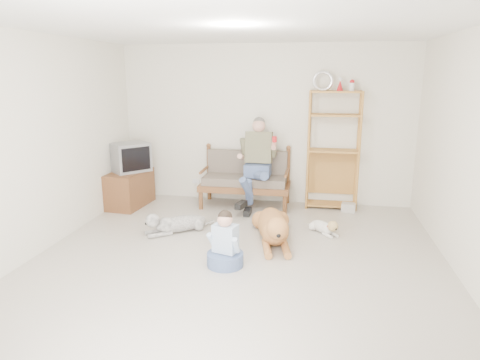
% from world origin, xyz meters
% --- Properties ---
extents(floor, '(5.50, 5.50, 0.00)m').
position_xyz_m(floor, '(0.00, 0.00, 0.00)').
color(floor, beige).
rests_on(floor, ground).
extents(ceiling, '(5.50, 5.50, 0.00)m').
position_xyz_m(ceiling, '(0.00, 0.00, 2.70)').
color(ceiling, white).
rests_on(ceiling, ground).
extents(wall_back, '(5.00, 0.00, 5.00)m').
position_xyz_m(wall_back, '(0.00, 2.75, 1.35)').
color(wall_back, beige).
rests_on(wall_back, ground).
extents(wall_front, '(5.00, 0.00, 5.00)m').
position_xyz_m(wall_front, '(0.00, -2.75, 1.35)').
color(wall_front, beige).
rests_on(wall_front, ground).
extents(wall_left, '(0.00, 5.50, 5.50)m').
position_xyz_m(wall_left, '(-2.50, 0.00, 1.35)').
color(wall_left, beige).
rests_on(wall_left, ground).
extents(wall_right, '(0.00, 5.50, 5.50)m').
position_xyz_m(wall_right, '(2.50, 0.00, 1.35)').
color(wall_right, beige).
rests_on(wall_right, ground).
extents(loveseat, '(1.50, 0.71, 0.95)m').
position_xyz_m(loveseat, '(-0.28, 2.42, 0.49)').
color(loveseat, brown).
rests_on(loveseat, ground).
extents(man, '(0.58, 0.82, 1.33)m').
position_xyz_m(man, '(-0.08, 2.17, 0.70)').
color(man, '#536299').
rests_on(man, loveseat).
extents(etagere, '(0.86, 0.38, 2.26)m').
position_xyz_m(etagere, '(1.16, 2.55, 1.00)').
color(etagere, '#B67739').
rests_on(etagere, ground).
extents(book_stack, '(0.24, 0.19, 0.14)m').
position_xyz_m(book_stack, '(1.45, 2.35, 0.07)').
color(book_stack, silver).
rests_on(book_stack, ground).
extents(tv_stand, '(0.58, 0.94, 0.60)m').
position_xyz_m(tv_stand, '(-2.23, 2.03, 0.30)').
color(tv_stand, brown).
rests_on(tv_stand, ground).
extents(crt_tv, '(0.73, 0.74, 0.48)m').
position_xyz_m(crt_tv, '(-2.20, 2.07, 0.84)').
color(crt_tv, slate).
rests_on(crt_tv, tv_stand).
extents(wall_outlet, '(0.12, 0.02, 0.08)m').
position_xyz_m(wall_outlet, '(-1.25, 2.73, 0.30)').
color(wall_outlet, silver).
rests_on(wall_outlet, ground).
extents(golden_retriever, '(0.62, 1.61, 0.50)m').
position_xyz_m(golden_retriever, '(0.36, 0.87, 0.20)').
color(golden_retriever, '#A66D39').
rests_on(golden_retriever, ground).
extents(shaggy_dog, '(0.88, 0.77, 0.33)m').
position_xyz_m(shaggy_dog, '(-1.05, 0.93, 0.13)').
color(shaggy_dog, white).
rests_on(shaggy_dog, ground).
extents(terrier, '(0.45, 0.51, 0.23)m').
position_xyz_m(terrier, '(1.06, 1.26, 0.10)').
color(terrier, white).
rests_on(terrier, ground).
extents(child, '(0.43, 0.43, 0.68)m').
position_xyz_m(child, '(-0.12, 0.00, 0.25)').
color(child, '#536299').
rests_on(child, ground).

